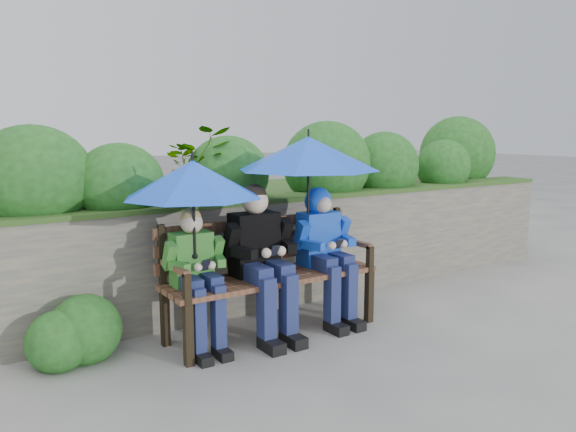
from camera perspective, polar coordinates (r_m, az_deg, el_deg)
ground at (r=4.76m, az=0.67°, el=-11.54°), size 60.00×60.00×0.00m
garden_backdrop at (r=5.93m, az=-7.72°, el=-1.02°), size 8.01×2.87×1.86m
park_bench at (r=4.61m, az=-2.10°, el=-5.20°), size 1.79×0.53×0.95m
boy_left at (r=4.23m, az=-9.25°, el=-5.52°), size 0.45×0.52×1.08m
boy_middle at (r=4.45m, az=-2.73°, el=-3.89°), size 0.56×0.65×1.22m
boy_right at (r=4.81m, az=3.74°, el=-2.71°), size 0.51×0.62×1.16m
umbrella_left at (r=4.12m, az=-9.64°, el=3.71°), size 1.03×1.03×0.79m
umbrella_right at (r=4.66m, az=2.08°, el=6.36°), size 1.19×1.19×0.93m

